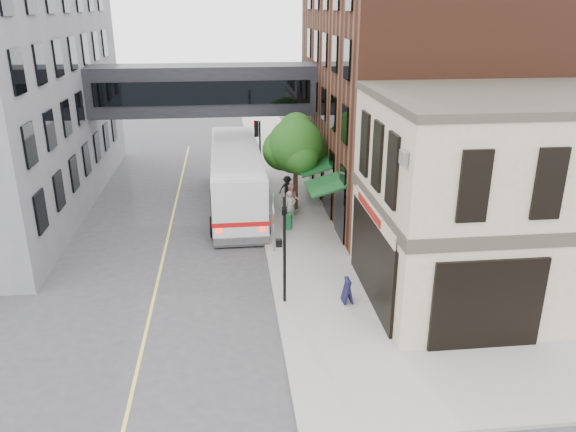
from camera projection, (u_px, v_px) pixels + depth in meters
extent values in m
plane|color=#38383A|center=(280.00, 331.00, 21.11)|extent=(120.00, 120.00, 0.00)
cube|color=gray|center=(290.00, 204.00, 34.30)|extent=(4.00, 60.00, 0.15)
cube|color=tan|center=(498.00, 203.00, 22.45)|extent=(10.00, 8.00, 8.15)
cube|color=#38332B|center=(498.00, 201.00, 22.43)|extent=(10.12, 8.12, 0.50)
cube|color=#38332B|center=(513.00, 96.00, 20.96)|extent=(10.12, 8.12, 0.30)
cube|color=black|center=(371.00, 259.00, 22.72)|extent=(0.14, 6.40, 3.40)
cube|color=black|center=(370.00, 259.00, 22.71)|extent=(0.04, 5.90, 3.00)
cube|color=maroon|center=(369.00, 209.00, 22.58)|extent=(0.03, 3.60, 0.32)
cube|color=#472316|center=(421.00, 85.00, 33.61)|extent=(12.00, 18.00, 14.00)
cube|color=#0C3612|center=(310.00, 158.00, 33.15)|extent=(1.80, 13.00, 0.40)
cube|color=black|center=(204.00, 90.00, 35.23)|extent=(14.00, 3.00, 3.00)
cube|color=black|center=(203.00, 93.00, 33.79)|extent=(13.00, 0.08, 1.40)
cube|color=black|center=(205.00, 86.00, 36.67)|extent=(13.00, 0.08, 1.40)
cylinder|color=black|center=(285.00, 251.00, 22.16)|extent=(0.12, 0.12, 4.50)
cube|color=black|center=(279.00, 243.00, 22.01)|extent=(0.25, 0.22, 0.30)
imported|color=black|center=(284.00, 207.00, 21.50)|extent=(0.20, 0.16, 1.00)
cylinder|color=black|center=(260.00, 156.00, 36.10)|extent=(0.12, 0.12, 4.50)
cube|color=black|center=(257.00, 150.00, 35.96)|extent=(0.25, 0.22, 0.30)
cube|color=black|center=(256.00, 129.00, 35.46)|extent=(0.28, 0.28, 1.00)
sphere|color=#FF0C05|center=(254.00, 123.00, 35.32)|extent=(0.18, 0.18, 0.18)
cylinder|color=gray|center=(274.00, 223.00, 27.07)|extent=(0.08, 0.08, 3.00)
cube|color=white|center=(273.00, 209.00, 26.82)|extent=(0.03, 0.75, 0.22)
cube|color=#0C591E|center=(273.00, 198.00, 26.63)|extent=(0.03, 0.70, 0.18)
cube|color=#B20C0C|center=(273.00, 219.00, 27.00)|extent=(0.03, 0.30, 0.40)
cylinder|color=#382619|center=(295.00, 186.00, 32.87)|extent=(0.28, 0.28, 2.80)
sphere|color=#184311|center=(296.00, 146.00, 32.02)|extent=(3.20, 3.20, 3.20)
sphere|color=#184311|center=(308.00, 150.00, 32.71)|extent=(2.20, 2.20, 2.20)
sphere|color=#184311|center=(283.00, 150.00, 32.34)|extent=(2.40, 2.40, 2.40)
sphere|color=#184311|center=(296.00, 130.00, 32.31)|extent=(2.00, 2.00, 2.00)
cube|color=#D8CC4C|center=(168.00, 235.00, 29.89)|extent=(0.12, 40.00, 0.01)
cube|color=silver|center=(236.00, 177.00, 33.59)|extent=(2.91, 12.98, 3.27)
cube|color=black|center=(236.00, 167.00, 33.39)|extent=(2.97, 12.76, 1.18)
cube|color=#B20C0C|center=(237.00, 185.00, 33.79)|extent=(2.98, 13.00, 0.25)
cylinder|color=black|center=(213.00, 227.00, 29.49)|extent=(0.35, 1.13, 1.13)
cylinder|color=black|center=(267.00, 224.00, 29.80)|extent=(0.35, 1.13, 1.13)
cylinder|color=black|center=(214.00, 178.00, 37.87)|extent=(0.35, 1.13, 1.13)
cylinder|color=black|center=(256.00, 176.00, 38.18)|extent=(0.35, 1.13, 1.13)
imported|color=beige|center=(290.00, 206.00, 31.18)|extent=(0.69, 0.51, 1.72)
imported|color=pink|center=(292.00, 200.00, 31.92)|extent=(1.01, 0.84, 1.87)
imported|color=#22222A|center=(287.00, 189.00, 34.30)|extent=(1.13, 0.77, 1.61)
cube|color=#166232|center=(288.00, 221.00, 30.20)|extent=(0.54, 0.51, 0.86)
cube|color=black|center=(347.00, 291.00, 22.72)|extent=(0.40, 0.59, 1.02)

